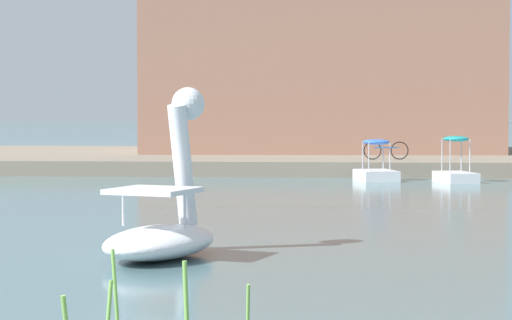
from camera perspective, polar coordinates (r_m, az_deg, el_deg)
The scene contains 5 objects.
shore_bank_far at distance 45.91m, azimuth 2.78°, elevation 0.07°, with size 135.67×18.47×0.57m, color slate.
swan_boat at distance 16.27m, azimuth -5.30°, elevation -3.53°, with size 2.22×2.93×2.79m.
pedal_boat_blue at distance 35.15m, azimuth 6.90°, elevation -0.52°, with size 1.61×2.13×1.47m.
pedal_boat_teal at distance 34.95m, azimuth 11.38°, elevation -0.51°, with size 1.46×2.12×1.59m.
bicycle_parked at distance 39.07m, azimuth 7.46°, elevation 0.55°, with size 1.76×0.17×0.72m.
Camera 1 is at (1.43, -5.42, 2.32)m, focal length 69.76 mm.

